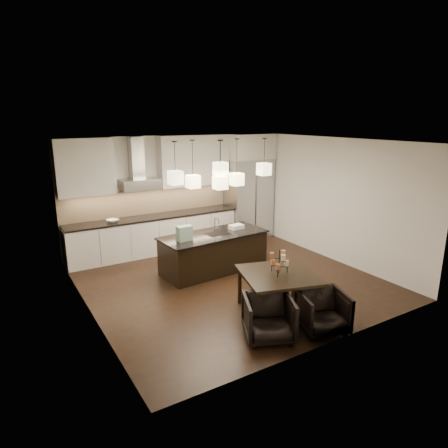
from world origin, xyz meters
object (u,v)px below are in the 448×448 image
armchair_right (323,311)px  refrigerator (248,198)px  armchair_left (269,318)px  dining_table (278,293)px  island_body (214,253)px

armchair_right → refrigerator: bearing=88.1°
refrigerator → armchair_left: (-2.75, -4.55, -0.74)m
refrigerator → armchair_left: refrigerator is taller
dining_table → armchair_left: size_ratio=1.63×
island_body → armchair_right: (0.19, -3.07, -0.07)m
island_body → armchair_left: (-0.67, -2.82, -0.06)m
refrigerator → island_body: refrigerator is taller
island_body → armchair_left: size_ratio=3.05×
island_body → dining_table: island_body is taller
dining_table → armchair_right: size_ratio=1.68×
refrigerator → island_body: bearing=-140.4°
dining_table → armchair_right: bearing=-57.7°
armchair_left → armchair_right: 0.89m
dining_table → armchair_right: (0.23, -0.82, -0.03)m
dining_table → armchair_left: dining_table is taller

